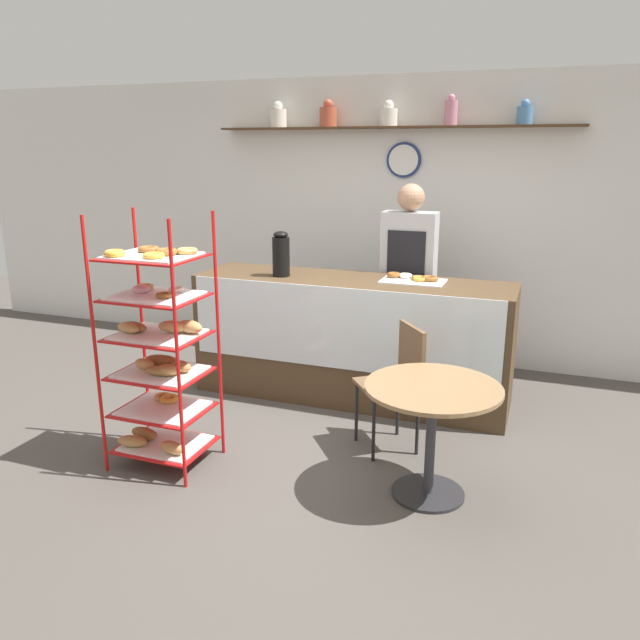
{
  "coord_description": "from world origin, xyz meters",
  "views": [
    {
      "loc": [
        1.49,
        -3.59,
        2.05
      ],
      "look_at": [
        0.0,
        0.4,
        0.87
      ],
      "focal_mm": 35.0,
      "sensor_mm": 36.0,
      "label": 1
    }
  ],
  "objects_px": {
    "cafe_chair": "(399,374)",
    "coffee_carafe": "(281,254)",
    "pastry_rack": "(159,353)",
    "person_worker": "(408,277)",
    "donut_tray_counter": "(414,279)",
    "cafe_table": "(432,413)"
  },
  "relations": [
    {
      "from": "person_worker",
      "to": "cafe_table",
      "type": "xyz_separation_m",
      "value": [
        0.57,
        -1.82,
        -0.43
      ]
    },
    {
      "from": "cafe_chair",
      "to": "person_worker",
      "type": "bearing_deg",
      "value": 152.64
    },
    {
      "from": "pastry_rack",
      "to": "coffee_carafe",
      "type": "xyz_separation_m",
      "value": [
        0.23,
        1.44,
        0.43
      ]
    },
    {
      "from": "cafe_table",
      "to": "donut_tray_counter",
      "type": "bearing_deg",
      "value": 107.13
    },
    {
      "from": "coffee_carafe",
      "to": "donut_tray_counter",
      "type": "xyz_separation_m",
      "value": [
        1.08,
        0.17,
        -0.16
      ]
    },
    {
      "from": "cafe_table",
      "to": "donut_tray_counter",
      "type": "xyz_separation_m",
      "value": [
        -0.44,
        1.41,
        0.5
      ]
    },
    {
      "from": "cafe_table",
      "to": "person_worker",
      "type": "bearing_deg",
      "value": 107.42
    },
    {
      "from": "person_worker",
      "to": "cafe_table",
      "type": "relative_size",
      "value": 2.18
    },
    {
      "from": "cafe_table",
      "to": "cafe_chair",
      "type": "relative_size",
      "value": 0.92
    },
    {
      "from": "cafe_chair",
      "to": "coffee_carafe",
      "type": "height_order",
      "value": "coffee_carafe"
    },
    {
      "from": "donut_tray_counter",
      "to": "cafe_table",
      "type": "bearing_deg",
      "value": -72.87
    },
    {
      "from": "pastry_rack",
      "to": "person_worker",
      "type": "distance_m",
      "value": 2.34
    },
    {
      "from": "pastry_rack",
      "to": "donut_tray_counter",
      "type": "height_order",
      "value": "pastry_rack"
    },
    {
      "from": "person_worker",
      "to": "donut_tray_counter",
      "type": "distance_m",
      "value": 0.44
    },
    {
      "from": "pastry_rack",
      "to": "cafe_table",
      "type": "bearing_deg",
      "value": 6.57
    },
    {
      "from": "cafe_chair",
      "to": "donut_tray_counter",
      "type": "relative_size",
      "value": 1.76
    },
    {
      "from": "pastry_rack",
      "to": "person_worker",
      "type": "relative_size",
      "value": 0.95
    },
    {
      "from": "pastry_rack",
      "to": "coffee_carafe",
      "type": "bearing_deg",
      "value": 81.01
    },
    {
      "from": "cafe_chair",
      "to": "coffee_carafe",
      "type": "bearing_deg",
      "value": -157.8
    },
    {
      "from": "pastry_rack",
      "to": "cafe_chair",
      "type": "bearing_deg",
      "value": 28.65
    },
    {
      "from": "person_worker",
      "to": "pastry_rack",
      "type": "bearing_deg",
      "value": -119.97
    },
    {
      "from": "cafe_chair",
      "to": "donut_tray_counter",
      "type": "xyz_separation_m",
      "value": [
        -0.1,
        0.85,
        0.5
      ]
    }
  ]
}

